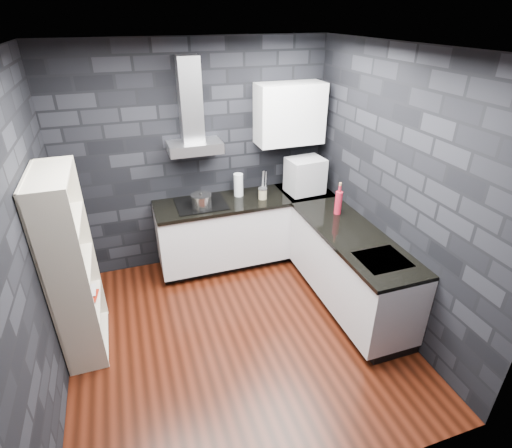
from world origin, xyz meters
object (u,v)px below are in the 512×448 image
fruit_bowl (70,271)px  storage_jar (263,194)px  pot (202,201)px  appliance_garage (305,176)px  bookshelf (72,267)px  red_bottle (338,203)px  utensil_crock (264,191)px  glass_vase (238,185)px

fruit_bowl → storage_jar: bearing=24.3°
fruit_bowl → pot: bearing=34.9°
storage_jar → appliance_garage: size_ratio=0.28×
storage_jar → bookshelf: (-2.11, -0.83, -0.06)m
storage_jar → red_bottle: bearing=-44.2°
pot → red_bottle: bearing=-24.4°
utensil_crock → red_bottle: red_bottle is taller
pot → utensil_crock: bearing=6.7°
pot → glass_vase: glass_vase is taller
storage_jar → fruit_bowl: 2.32m
appliance_garage → red_bottle: appliance_garage is taller
red_bottle → fruit_bowl: 2.80m
glass_vase → storage_jar: (0.25, -0.19, -0.08)m
glass_vase → utensil_crock: (0.30, -0.10, -0.08)m
bookshelf → fruit_bowl: bearing=-109.7°
appliance_garage → bookshelf: (-2.68, -0.85, -0.22)m
utensil_crock → bookshelf: bearing=-156.9°
pot → utensil_crock: pot is taller
pot → bookshelf: 1.60m
red_bottle → fruit_bowl: red_bottle is taller
appliance_garage → fruit_bowl: (-2.68, -0.97, -0.19)m
glass_vase → red_bottle: bearing=-42.4°
glass_vase → red_bottle: glass_vase is taller
glass_vase → red_bottle: 1.24m
pot → utensil_crock: 0.81m
glass_vase → fruit_bowl: bearing=-148.5°
glass_vase → red_bottle: (0.92, -0.83, -0.01)m
storage_jar → appliance_garage: (0.56, 0.01, 0.16)m
pot → storage_jar: (0.75, 0.01, -0.02)m
utensil_crock → storage_jar: bearing=-118.1°
storage_jar → utensil_crock: size_ratio=1.04×
glass_vase → utensil_crock: glass_vase is taller
pot → appliance_garage: 1.32m
glass_vase → storage_jar: bearing=-36.9°
utensil_crock → bookshelf: 2.35m
bookshelf → storage_jar: bearing=1.8°
pot → red_bottle: (1.42, -0.64, 0.05)m
red_bottle → bookshelf: (-2.78, -0.19, -0.13)m
utensil_crock → bookshelf: (-2.16, -0.92, -0.06)m
storage_jar → pot: bearing=-179.6°
red_bottle → bookshelf: size_ratio=0.15×
appliance_garage → pot: bearing=176.2°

